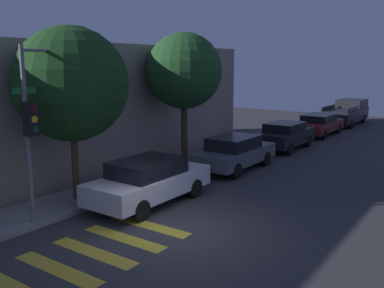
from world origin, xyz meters
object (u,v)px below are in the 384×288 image
(sedan_tail_of_row, at_px, (319,124))
(tree_midblock, at_px, (184,71))
(traffic_light_pole, at_px, (39,107))
(tree_near_corner, at_px, (71,84))
(sedan_far_end, at_px, (285,135))
(sedan_middle, at_px, (235,152))
(pickup_truck, at_px, (347,112))
(sedan_near_corner, at_px, (149,180))

(sedan_tail_of_row, height_order, tree_midblock, tree_midblock)
(traffic_light_pole, xyz_separation_m, tree_near_corner, (1.74, 0.77, 0.52))
(traffic_light_pole, distance_m, sedan_tail_of_row, 19.58)
(traffic_light_pole, relative_size, sedan_far_end, 1.18)
(sedan_middle, distance_m, pickup_truck, 16.91)
(traffic_light_pole, xyz_separation_m, sedan_far_end, (13.99, -1.27, -2.57))
(sedan_middle, bearing_deg, tree_near_corner, 163.48)
(sedan_far_end, bearing_deg, tree_midblock, 161.97)
(tree_near_corner, relative_size, tree_midblock, 0.98)
(pickup_truck, bearing_deg, tree_midblock, 173.47)
(sedan_near_corner, relative_size, sedan_tail_of_row, 0.95)
(sedan_middle, distance_m, sedan_tail_of_row, 10.77)
(sedan_far_end, relative_size, tree_midblock, 0.73)
(sedan_near_corner, height_order, pickup_truck, pickup_truck)
(traffic_light_pole, relative_size, sedan_tail_of_row, 1.07)
(sedan_far_end, height_order, tree_midblock, tree_midblock)
(sedan_near_corner, xyz_separation_m, sedan_middle, (5.59, 0.00, -0.02))
(sedan_middle, relative_size, tree_near_corner, 0.76)
(sedan_near_corner, relative_size, tree_midblock, 0.76)
(sedan_middle, xyz_separation_m, tree_near_corner, (-6.86, 2.04, 3.10))
(sedan_far_end, distance_m, sedan_tail_of_row, 5.37)
(tree_near_corner, bearing_deg, traffic_light_pole, -156.14)
(tree_midblock, bearing_deg, pickup_truck, -6.53)
(tree_near_corner, bearing_deg, tree_midblock, 0.00)
(sedan_middle, bearing_deg, tree_midblock, 112.98)
(sedan_far_end, height_order, pickup_truck, pickup_truck)
(sedan_near_corner, xyz_separation_m, sedan_far_end, (10.98, 0.00, -0.02))
(tree_near_corner, bearing_deg, sedan_tail_of_row, -6.59)
(traffic_light_pole, xyz_separation_m, pickup_truck, (25.51, -1.27, -2.43))
(sedan_middle, distance_m, tree_near_corner, 7.80)
(sedan_near_corner, relative_size, sedan_middle, 1.02)
(traffic_light_pole, relative_size, pickup_truck, 0.87)
(traffic_light_pole, distance_m, pickup_truck, 25.66)
(sedan_near_corner, xyz_separation_m, sedan_tail_of_row, (16.36, 0.00, -0.06))
(traffic_light_pole, height_order, tree_midblock, tree_midblock)
(pickup_truck, bearing_deg, sedan_near_corner, -180.00)
(sedan_near_corner, height_order, sedan_tail_of_row, sedan_near_corner)
(sedan_middle, bearing_deg, sedan_far_end, 0.00)
(sedan_middle, bearing_deg, sedan_near_corner, -180.00)
(traffic_light_pole, height_order, sedan_middle, traffic_light_pole)
(sedan_middle, xyz_separation_m, tree_midblock, (-0.86, 2.04, 3.40))
(sedan_near_corner, xyz_separation_m, tree_midblock, (4.73, 2.04, 3.38))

